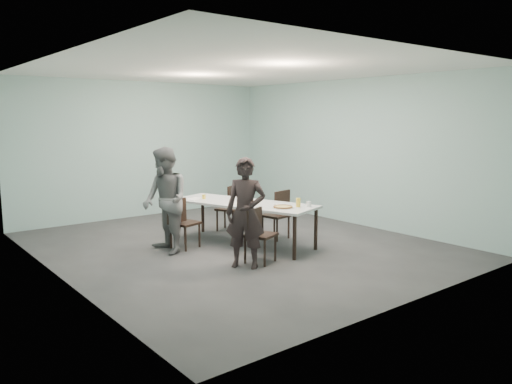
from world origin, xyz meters
TOP-DOWN VIEW (x-y plane):
  - ground at (0.00, 0.00)m, footprint 7.00×7.00m
  - room_shell at (0.00, 0.00)m, footprint 6.02×7.02m
  - table at (0.12, -0.03)m, footprint 1.67×2.75m
  - chair_near_left at (-0.42, -1.10)m, footprint 0.65×0.55m
  - chair_far_left at (-0.88, 0.38)m, footprint 0.65×0.52m
  - chair_near_right at (0.92, -0.04)m, footprint 0.64×0.49m
  - chair_far_right at (0.63, 1.08)m, footprint 0.65×0.57m
  - diner_near at (-0.67, -1.12)m, footprint 0.68×0.71m
  - diner_far at (-1.21, 0.33)m, footprint 0.71×0.88m
  - pizza at (0.28, -0.89)m, footprint 0.34×0.34m
  - side_plate at (0.46, -0.55)m, footprint 0.18×0.18m
  - beer_glass at (0.55, -0.96)m, footprint 0.08×0.08m
  - water_tumbler at (0.69, -1.06)m, footprint 0.08×0.08m
  - tealight at (0.10, -0.10)m, footprint 0.06×0.06m
  - amber_tumbler at (-0.22, 0.71)m, footprint 0.07×0.07m
  - menu at (-0.36, 0.81)m, footprint 0.35×0.30m

SIDE VIEW (x-z plane):
  - ground at x=0.00m, z-range 0.00..0.00m
  - chair_near_left at x=-0.42m, z-range 0.07..0.94m
  - chair_far_left at x=-0.88m, z-range 0.07..0.94m
  - chair_near_right at x=0.92m, z-range 0.07..0.94m
  - chair_far_right at x=0.63m, z-range 0.07..0.94m
  - table at x=0.12m, z-range 0.32..1.07m
  - menu at x=-0.36m, z-range 0.75..0.76m
  - side_plate at x=0.46m, z-range 0.75..0.76m
  - pizza at x=0.28m, z-range 0.75..0.79m
  - tealight at x=0.10m, z-range 0.75..0.79m
  - amber_tumbler at x=-0.22m, z-range 0.75..0.83m
  - water_tumbler at x=0.69m, z-range 0.75..0.84m
  - diner_near at x=-0.67m, z-range 0.00..1.64m
  - beer_glass at x=0.55m, z-range 0.75..0.90m
  - diner_far at x=-1.21m, z-range 0.00..1.74m
  - room_shell at x=0.00m, z-range 0.52..3.53m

